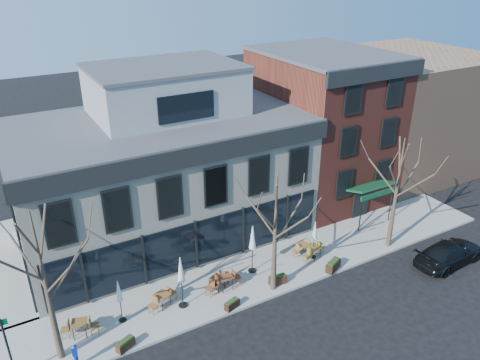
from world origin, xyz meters
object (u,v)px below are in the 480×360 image
cafe_set_0 (80,327)px  call_box (75,355)px  umbrella_0 (119,293)px  parked_sedan (449,253)px

cafe_set_0 → call_box: bearing=-107.1°
call_box → umbrella_0: 3.51m
call_box → cafe_set_0: size_ratio=0.70×
cafe_set_0 → umbrella_0: umbrella_0 is taller
umbrella_0 → call_box: bearing=-144.3°
call_box → umbrella_0: (2.71, 1.95, 1.08)m
parked_sedan → cafe_set_0: size_ratio=2.57×
parked_sedan → call_box: bearing=79.8°
parked_sedan → umbrella_0: bearing=73.2°
call_box → cafe_set_0: bearing=72.9°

